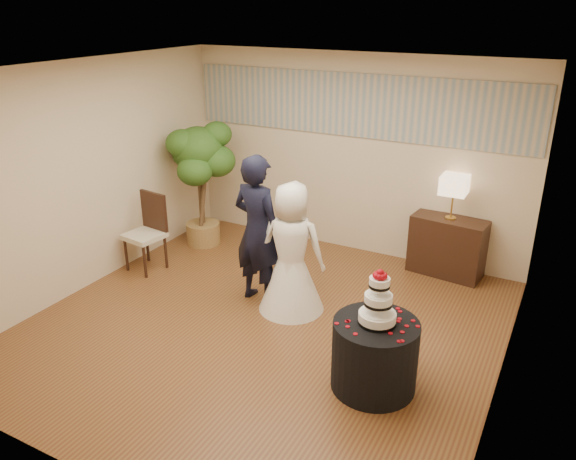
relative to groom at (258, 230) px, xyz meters
The scene contains 15 objects.
floor 1.11m from the groom, 54.67° to the right, with size 5.00×5.00×0.00m, color brown.
ceiling 1.99m from the groom, 54.67° to the right, with size 5.00×5.00×0.00m, color white.
wall_back 2.08m from the groom, 79.69° to the left, with size 5.00×0.06×2.80m, color beige.
wall_front 3.07m from the groom, 83.14° to the right, with size 5.00×0.06×2.80m, color beige.
wall_left 2.25m from the groom, 166.57° to the right, with size 0.06×5.00×2.80m, color beige.
wall_right 2.95m from the groom, 10.12° to the right, with size 0.06×5.00×2.80m, color beige.
mural_border 2.33m from the groom, 79.59° to the left, with size 4.90×0.02×0.85m, color #9C9C93.
groom is the anchor object (origin of this frame).
bride 0.47m from the groom, ahead, with size 0.78×0.78×1.57m, color white.
cake_table 2.12m from the groom, 27.28° to the right, with size 0.80×0.80×0.70m, color black.
wedding_cake 2.05m from the groom, 27.28° to the right, with size 0.35×0.35×0.54m, color white, non-canonical shape.
console 2.62m from the groom, 44.03° to the left, with size 0.95×0.42×0.79m, color black.
table_lamp 2.57m from the groom, 44.03° to the left, with size 0.33×0.33×0.58m, color #D6B68D, non-canonical shape.
ficus_tree 1.96m from the groom, 146.08° to the left, with size 0.89×0.89×1.87m, color #2D561B, non-canonical shape.
side_chair 1.83m from the groom, behind, with size 0.48×0.50×1.05m, color black, non-canonical shape.
Camera 1 is at (2.81, -4.69, 3.42)m, focal length 35.00 mm.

